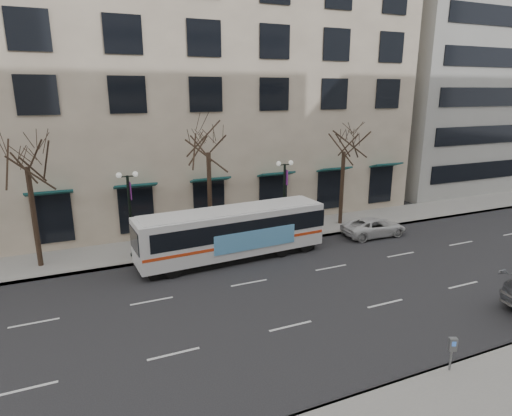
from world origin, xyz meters
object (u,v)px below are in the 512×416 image
tree_far_right (345,138)px  lamp_post_left (130,211)px  tree_far_left (24,149)px  white_pickup (374,227)px  lamp_post_right (284,194)px  pay_station (452,347)px  tree_far_mid (208,137)px  city_bus (233,232)px

tree_far_right → lamp_post_left: (-14.99, -0.60, -3.48)m
tree_far_left → white_pickup: tree_far_left is taller
lamp_post_right → pay_station: size_ratio=4.13×
lamp_post_left → lamp_post_right: same height
white_pickup → pay_station: (-7.10, -13.16, 0.44)m
tree_far_left → white_pickup: bearing=-8.1°
tree_far_mid → pay_station: 17.51m
tree_far_mid → tree_far_right: tree_far_mid is taller
tree_far_right → pay_station: bearing=-111.5°
lamp_post_right → lamp_post_left: bearing=180.0°
tree_far_left → lamp_post_left: 6.29m
lamp_post_left → city_bus: (5.46, -2.40, -1.28)m
tree_far_left → city_bus: 11.99m
tree_far_left → lamp_post_left: (5.01, -0.60, -3.75)m
lamp_post_right → pay_station: lamp_post_right is taller
tree_far_right → lamp_post_right: size_ratio=1.55×
white_pickup → pay_station: bearing=153.5°
lamp_post_left → tree_far_right: bearing=2.3°
white_pickup → pay_station: pay_station is taller
lamp_post_right → pay_station: (-1.36, -15.50, -1.88)m
tree_far_right → lamp_post_left: tree_far_right is taller
tree_far_left → lamp_post_right: bearing=-2.3°
tree_far_mid → white_pickup: tree_far_mid is taller
tree_far_right → white_pickup: bearing=-75.8°
lamp_post_left → city_bus: size_ratio=0.46×
tree_far_right → white_pickup: tree_far_right is taller
city_bus → pay_station: (3.19, -13.10, -0.60)m
city_bus → white_pickup: size_ratio=2.52×
lamp_post_right → city_bus: size_ratio=0.46×
tree_far_left → tree_far_mid: bearing=0.0°
tree_far_left → city_bus: tree_far_left is taller
tree_far_mid → white_pickup: size_ratio=1.90×
tree_far_left → pay_station: size_ratio=6.61×
tree_far_left → tree_far_mid: 10.00m
tree_far_right → lamp_post_left: bearing=-177.7°
tree_far_right → tree_far_mid: bearing=180.0°
lamp_post_left → tree_far_mid: bearing=6.9°
tree_far_right → pay_station: 18.12m
tree_far_left → pay_station: (13.65, -16.10, -5.63)m
tree_far_mid → pay_station: tree_far_mid is taller
tree_far_right → pay_station: (-6.35, -16.10, -5.36)m
city_bus → white_pickup: (10.28, 0.05, -1.04)m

